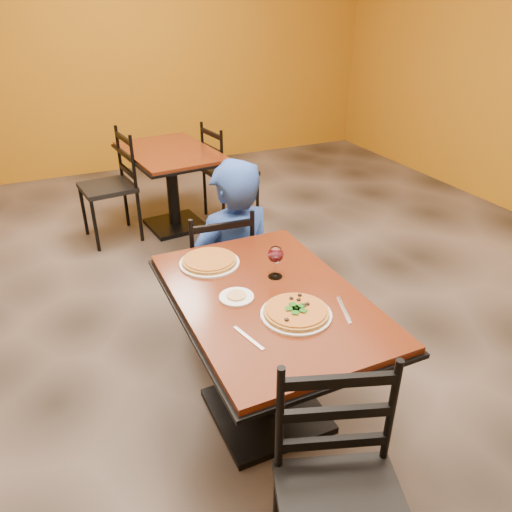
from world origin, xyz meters
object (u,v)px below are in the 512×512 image
plate_main (296,314)px  pizza_main (296,311)px  chair_main_far (216,269)px  pizza_far (209,260)px  plate_far (210,263)px  table_main (268,329)px  side_plate (237,297)px  wine_glass (275,261)px  chair_second_left (107,188)px  chair_second_right (230,172)px  diner (233,249)px  table_second (171,171)px

plate_main → pizza_main: size_ratio=1.09×
chair_main_far → pizza_far: (-0.19, -0.45, 0.33)m
plate_far → table_main: bearing=-69.7°
pizza_main → side_plate: (-0.18, 0.23, -0.02)m
plate_far → wine_glass: wine_glass is taller
chair_second_left → pizza_main: size_ratio=3.38×
table_main → side_plate: bearing=165.4°
wine_glass → chair_second_right: bearing=73.3°
chair_main_far → chair_second_right: size_ratio=0.95×
table_main → diner: size_ratio=1.06×
chair_second_left → pizza_main: 2.75m
side_plate → plate_main: bearing=-52.1°
table_second → chair_second_left: size_ratio=1.22×
table_main → chair_second_left: chair_second_left is taller
chair_second_left → pizza_main: bearing=1.4°
pizza_far → wine_glass: wine_glass is taller
chair_main_far → plate_far: 0.58m
table_main → wine_glass: 0.33m
table_second → wine_glass: bearing=-93.2°
pizza_main → wine_glass: wine_glass is taller
table_second → chair_main_far: bearing=-96.5°
chair_second_right → wine_glass: bearing=155.5°
chair_main_far → pizza_far: bearing=71.9°
wine_glass → side_plate: bearing=-158.5°
diner → plate_main: bearing=76.9°
chair_main_far → chair_second_right: (0.77, 1.67, 0.02)m
chair_second_left → table_second: bearing=83.4°
chair_main_far → table_main: bearing=91.9°
side_plate → pizza_far: bearing=90.4°
diner → pizza_far: (-0.30, -0.41, 0.19)m
chair_main_far → plate_far: bearing=71.9°
chair_main_far → chair_second_right: chair_second_right is taller
table_main → plate_far: bearing=110.3°
table_second → chair_main_far: 1.69m
pizza_far → side_plate: 0.36m
plate_far → side_plate: 0.36m
table_main → wine_glass: bearing=52.3°
table_second → wine_glass: 2.40m
plate_far → side_plate: same height
chair_second_right → diner: bearing=150.8°
table_second → chair_main_far: chair_main_far is taller
diner → wine_glass: bearing=79.3°
pizza_main → wine_glass: 0.34m
chair_second_right → diner: (-0.67, -1.71, 0.11)m
chair_main_far → pizza_main: 1.09m
chair_main_far → plate_main: chair_main_far is taller
plate_main → wine_glass: bearing=79.0°
pizza_main → table_second: bearing=85.8°
chair_second_right → plate_main: bearing=156.1°
pizza_main → table_main: bearing=101.3°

